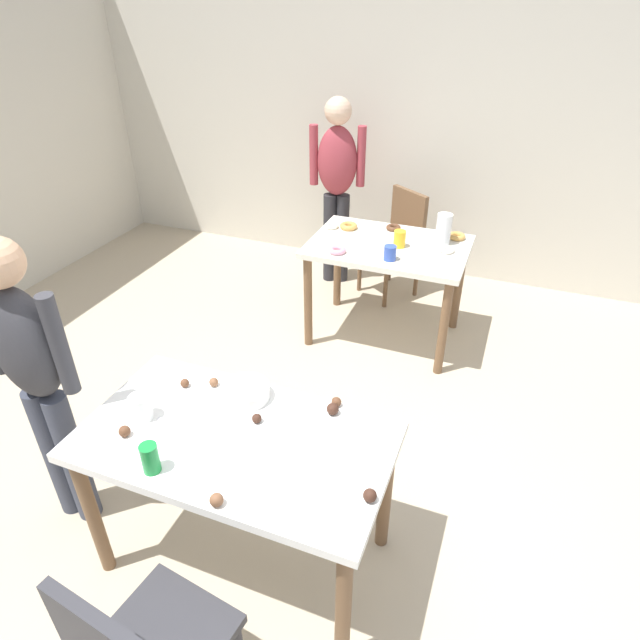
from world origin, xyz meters
name	(u,v)px	position (x,y,z in m)	size (l,w,h in m)	color
ground_plane	(284,544)	(0.00, 0.00, 0.00)	(6.40, 6.40, 0.00)	tan
wall_back	(440,123)	(0.00, 3.20, 1.30)	(6.40, 0.10, 2.60)	beige
dining_table_near	(237,455)	(-0.14, -0.11, 0.65)	(1.25, 0.70, 0.75)	white
dining_table_far	(388,259)	(-0.05, 1.93, 0.64)	(1.08, 0.74, 0.75)	silver
chair_far_table	(397,237)	(-0.15, 2.64, 0.50)	(0.56, 0.56, 0.87)	brown
person_girl_near	(34,369)	(-1.05, -0.19, 0.90)	(0.45, 0.20, 1.50)	#383D4C
person_adult_far	(337,177)	(-0.70, 2.65, 0.93)	(0.45, 0.27, 1.55)	#28282D
mixing_bowl	(246,392)	(-0.21, 0.12, 0.78)	(0.20, 0.20, 0.06)	white
soda_can	(150,458)	(-0.34, -0.37, 0.81)	(0.07, 0.07, 0.12)	#198438
fork_near	(175,423)	(-0.40, -0.13, 0.75)	(0.17, 0.02, 0.01)	silver
cup_near_0	(141,407)	(-0.55, -0.15, 0.81)	(0.09, 0.09, 0.11)	white
cake_ball_0	(333,409)	(0.18, 0.16, 0.78)	(0.05, 0.05, 0.05)	#3D2319
cake_ball_1	(216,500)	(-0.04, -0.42, 0.77)	(0.05, 0.05, 0.05)	brown
cake_ball_2	(370,495)	(0.45, -0.21, 0.77)	(0.05, 0.05, 0.05)	#3D2319
cake_ball_3	(125,431)	(-0.55, -0.26, 0.77)	(0.05, 0.05, 0.05)	brown
cake_ball_4	(185,383)	(-0.50, 0.09, 0.77)	(0.04, 0.04, 0.04)	brown
cake_ball_5	(336,402)	(0.18, 0.21, 0.77)	(0.04, 0.04, 0.04)	brown
cake_ball_6	(214,382)	(-0.38, 0.14, 0.77)	(0.04, 0.04, 0.04)	brown
cake_ball_7	(256,419)	(-0.09, 0.00, 0.77)	(0.04, 0.04, 0.04)	#3D2319
pitcher_far	(444,229)	(0.29, 2.06, 0.86)	(0.10, 0.10, 0.21)	white
cup_far_0	(390,253)	(0.02, 1.68, 0.80)	(0.08, 0.08, 0.10)	#3351B2
cup_far_1	(400,239)	(0.02, 1.91, 0.81)	(0.08, 0.08, 0.11)	yellow
donut_far_0	(331,226)	(-0.52, 2.05, 0.77)	(0.10, 0.10, 0.03)	white
donut_far_1	(393,228)	(-0.09, 2.18, 0.77)	(0.11, 0.11, 0.03)	brown
donut_far_2	(349,226)	(-0.40, 2.09, 0.77)	(0.13, 0.13, 0.04)	gold
donut_far_3	(457,236)	(0.37, 2.19, 0.77)	(0.12, 0.12, 0.04)	gold
donut_far_4	(447,250)	(0.34, 1.94, 0.77)	(0.10, 0.10, 0.03)	white
donut_far_5	(337,250)	(-0.34, 1.67, 0.77)	(0.12, 0.12, 0.03)	pink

